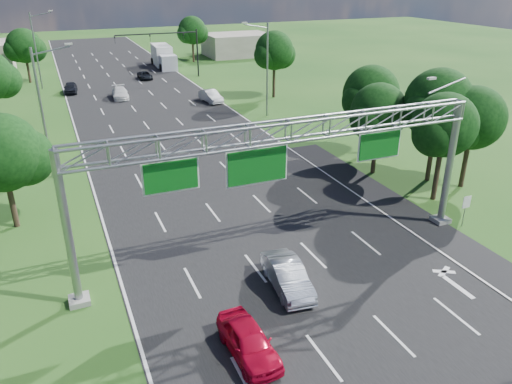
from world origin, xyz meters
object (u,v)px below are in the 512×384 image
sign_gantry (289,142)px  box_truck (163,57)px  traffic_signal (174,43)px  silver_sedan (287,276)px  regulatory_sign (466,205)px  red_coupe (249,341)px

sign_gantry → box_truck: sign_gantry is taller
traffic_signal → silver_sedan: 56.64m
box_truck → regulatory_sign: bearing=-83.0°
silver_sedan → regulatory_sign: bearing=13.0°
red_coupe → silver_sedan: 5.22m
regulatory_sign → red_coupe: (-17.04, -5.54, -0.81)m
red_coupe → silver_sedan: size_ratio=0.93×
box_truck → traffic_signal: bearing=-89.6°
sign_gantry → traffic_signal: 53.51m
sign_gantry → box_truck: 63.89m
traffic_signal → red_coupe: size_ratio=2.96×
traffic_signal → silver_sedan: size_ratio=2.74×
sign_gantry → box_truck: (7.62, 63.21, -5.22)m
sign_gantry → red_coupe: size_ratio=5.69×
silver_sedan → traffic_signal: bearing=86.7°
regulatory_sign → sign_gantry: bearing=175.2°
regulatory_sign → red_coupe: bearing=-162.0°
sign_gantry → red_coupe: 10.30m
sign_gantry → traffic_signal: sign_gantry is taller
regulatory_sign → box_truck: 64.39m
sign_gantry → regulatory_sign: bearing=-4.8°
traffic_signal → red_coupe: traffic_signal is taller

